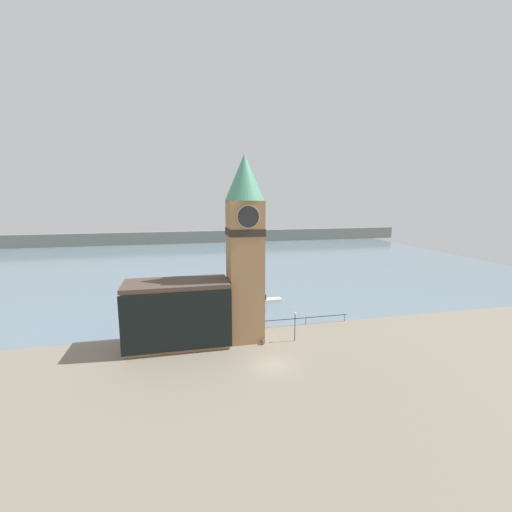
{
  "coord_description": "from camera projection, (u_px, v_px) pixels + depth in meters",
  "views": [
    {
      "loc": [
        -9.8,
        -34.38,
        18.3
      ],
      "look_at": [
        -0.48,
        5.89,
        11.4
      ],
      "focal_mm": 24.0,
      "sensor_mm": 36.0,
      "label": 1
    }
  ],
  "objects": [
    {
      "name": "water",
      "position": [
        210.0,
        258.0,
        106.53
      ],
      "size": [
        160.0,
        120.0,
        0.0
      ],
      "color": "slate",
      "rests_on": "ground_plane"
    },
    {
      "name": "clock_tower",
      "position": [
        245.0,
        244.0,
        43.38
      ],
      "size": [
        4.92,
        4.92,
        23.75
      ],
      "color": "#9E754C",
      "rests_on": "ground_plane"
    },
    {
      "name": "pier_railing",
      "position": [
        306.0,
        318.0,
        50.29
      ],
      "size": [
        13.07,
        0.08,
        1.09
      ],
      "color": "#232328",
      "rests_on": "ground_plane"
    },
    {
      "name": "mooring_bollard_near",
      "position": [
        263.0,
        342.0,
        43.47
      ],
      "size": [
        0.34,
        0.34,
        0.69
      ],
      "color": "brown",
      "rests_on": "ground_plane"
    },
    {
      "name": "ground_plane",
      "position": [
        272.0,
        365.0,
        38.23
      ],
      "size": [
        160.0,
        160.0,
        0.0
      ],
      "primitive_type": "plane",
      "color": "gray"
    },
    {
      "name": "pier_building",
      "position": [
        177.0,
        314.0,
        42.8
      ],
      "size": [
        12.87,
        6.15,
        8.22
      ],
      "color": "#9E754C",
      "rests_on": "ground_plane"
    },
    {
      "name": "far_shoreline",
      "position": [
        201.0,
        237.0,
        144.55
      ],
      "size": [
        180.0,
        3.0,
        5.0
      ],
      "color": "gray",
      "rests_on": "water"
    },
    {
      "name": "boat_near",
      "position": [
        262.0,
        300.0,
        60.86
      ],
      "size": [
        6.43,
        2.0,
        1.56
      ],
      "rotation": [
        0.0,
        0.0,
        0.06
      ],
      "color": "silver",
      "rests_on": "water"
    },
    {
      "name": "lamp_post",
      "position": [
        295.0,
        321.0,
        44.18
      ],
      "size": [
        0.32,
        0.32,
        3.94
      ],
      "color": "#2D2D33",
      "rests_on": "ground_plane"
    }
  ]
}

